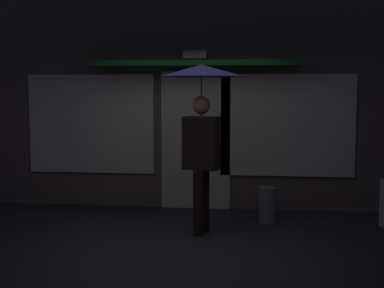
{
  "coord_description": "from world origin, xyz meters",
  "views": [
    {
      "loc": [
        0.95,
        -6.31,
        1.9
      ],
      "look_at": [
        0.12,
        0.65,
        1.19
      ],
      "focal_mm": 50.27,
      "sensor_mm": 36.0,
      "label": 1
    }
  ],
  "objects": [
    {
      "name": "sidewalk_bollard",
      "position": [
        1.13,
        1.39,
        0.25
      ],
      "size": [
        0.25,
        0.25,
        0.5
      ],
      "primitive_type": "cylinder",
      "color": "slate",
      "rests_on": "ground"
    },
    {
      "name": "building_facade",
      "position": [
        -0.0,
        2.34,
        2.12
      ],
      "size": [
        10.85,
        1.0,
        4.28
      ],
      "color": "brown",
      "rests_on": "ground"
    },
    {
      "name": "ground_plane",
      "position": [
        0.0,
        0.0,
        0.0
      ],
      "size": [
        18.0,
        18.0,
        0.0
      ],
      "primitive_type": "plane",
      "color": "#26262B"
    },
    {
      "name": "person_with_umbrella",
      "position": [
        0.25,
        0.65,
        1.69
      ],
      "size": [
        1.11,
        1.11,
        2.23
      ],
      "rotation": [
        0.0,
        0.0,
        2.89
      ],
      "color": "black",
      "rests_on": "ground"
    }
  ]
}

